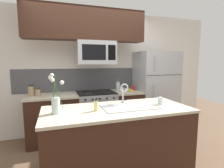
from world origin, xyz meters
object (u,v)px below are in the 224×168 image
Objects in this scene: storage_jar_medium at (38,92)px; dish_soap_bottle at (96,106)px; microwave at (96,53)px; banana_bunch at (130,90)px; stove_range at (96,114)px; sink_faucet at (124,91)px; refrigerator at (155,91)px; storage_jar_tall at (31,91)px; coffee_tin at (133,88)px; flower_vase at (56,102)px; french_press at (118,86)px; drinking_glass at (160,101)px.

dish_soap_bottle is at bearing -58.61° from storage_jar_medium.
microwave is 3.90× the size of banana_bunch.
stove_range is 3.04× the size of sink_faucet.
stove_range is 5.64× the size of dish_soap_bottle.
refrigerator is 8.54× the size of storage_jar_tall.
storage_jar_tall is 2.05m from coffee_tin.
storage_jar_medium is 0.82× the size of dish_soap_bottle.
flower_vase is (0.31, -1.27, 0.07)m from storage_jar_medium.
stove_range is 1.45m from refrigerator.
storage_jar_tall reaches higher than stove_range.
french_press is at bearing 6.94° from stove_range.
sink_faucet is (0.19, -1.01, -0.60)m from microwave.
dish_soap_bottle is at bearing -103.14° from microwave.
drinking_glass is at bearing -60.81° from microwave.
storage_jar_medium is 2.18m from drinking_glass.
flower_vase reaches higher than sink_faucet.
microwave reaches higher than storage_jar_tall.
storage_jar_medium is 1.25× the size of drinking_glass.
storage_jar_medium is (-1.09, 0.02, 0.52)m from stove_range.
french_press is 1.56m from dish_soap_bottle.
dish_soap_bottle is 0.98m from drinking_glass.
coffee_tin is at bearing 82.90° from drinking_glass.
drinking_glass is at bearing -97.10° from coffee_tin.
microwave is 1.19m from sink_faucet.
stove_range is at bearing 57.89° from flower_vase.
dish_soap_bottle is (-1.68, -1.31, 0.10)m from refrigerator.
stove_range is at bearing 175.25° from banana_bunch.
refrigerator is 16.09× the size of drinking_glass.
coffee_tin is 1.27m from sink_faucet.
storage_jar_medium is at bearing -178.58° from french_press.
drinking_glass is at bearing -35.48° from storage_jar_medium.
flower_vase is (-1.28, -1.31, 0.04)m from french_press.
microwave is 1.06m from banana_bunch.
drinking_glass is (0.49, -0.22, -0.14)m from sink_faucet.
stove_range is at bearing 90.16° from microwave.
storage_jar_tall is at bearing 179.84° from refrigerator.
microwave reaches higher than flower_vase.
coffee_tin reaches higher than stove_range.
dish_soap_bottle is at bearing -130.50° from coffee_tin.
banana_bunch is at bearing 88.29° from drinking_glass.
sink_faucet is (-0.65, -1.08, 0.14)m from coffee_tin.
french_press reaches higher than dish_soap_bottle.
refrigerator reaches higher than sink_faucet.
french_press is 1.32m from drinking_glass.
stove_range is 8.45× the size of coffee_tin.
coffee_tin is 1.76m from dish_soap_bottle.
coffee_tin is at bearing 3.39° from stove_range.
refrigerator is 2.13m from dish_soap_bottle.
refrigerator is at bearing -0.02° from storage_jar_medium.
refrigerator is at bearing -0.16° from storage_jar_tall.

